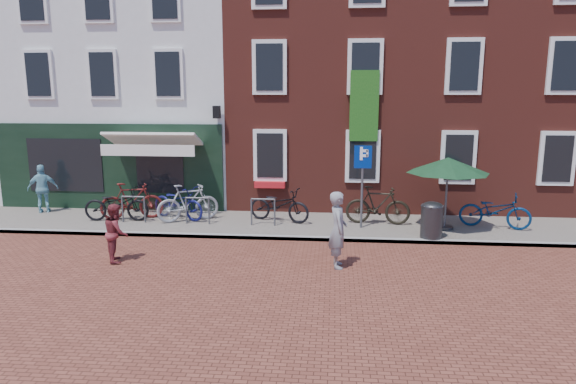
# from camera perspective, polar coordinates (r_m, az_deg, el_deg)

# --- Properties ---
(ground) EXTENTS (80.00, 80.00, 0.00)m
(ground) POSITION_cam_1_polar(r_m,az_deg,el_deg) (14.21, -5.49, -5.32)
(ground) COLOR brown
(sidewalk) EXTENTS (24.00, 3.00, 0.10)m
(sidewalk) POSITION_cam_1_polar(r_m,az_deg,el_deg) (15.48, -0.82, -3.70)
(sidewalk) COLOR slate
(sidewalk) RESTS_ON ground
(building_stucco) EXTENTS (8.00, 8.00, 9.00)m
(building_stucco) POSITION_cam_1_polar(r_m,az_deg,el_deg) (21.76, -15.51, 12.00)
(building_stucco) COLOR silver
(building_stucco) RESTS_ON ground
(building_brick_mid) EXTENTS (6.00, 8.00, 10.00)m
(building_brick_mid) POSITION_cam_1_polar(r_m,az_deg,el_deg) (20.42, 3.70, 13.86)
(building_brick_mid) COLOR maroon
(building_brick_mid) RESTS_ON ground
(building_brick_right) EXTENTS (6.00, 8.00, 10.00)m
(building_brick_right) POSITION_cam_1_polar(r_m,az_deg,el_deg) (21.12, 20.65, 13.10)
(building_brick_right) COLOR maroon
(building_brick_right) RESTS_ON ground
(litter_bin) EXTENTS (0.58, 0.58, 1.07)m
(litter_bin) POSITION_cam_1_polar(r_m,az_deg,el_deg) (14.34, 15.88, -2.84)
(litter_bin) COLOR #2E2D2F
(litter_bin) RESTS_ON sidewalk
(parking_sign) EXTENTS (0.50, 0.07, 2.43)m
(parking_sign) POSITION_cam_1_polar(r_m,az_deg,el_deg) (14.77, 8.39, 2.26)
(parking_sign) COLOR #4C4C4F
(parking_sign) RESTS_ON sidewalk
(parasol) EXTENTS (2.35, 2.35, 2.20)m
(parasol) POSITION_cam_1_polar(r_m,az_deg,el_deg) (15.17, 17.59, 3.20)
(parasol) COLOR #4C4C4F
(parasol) RESTS_ON sidewalk
(woman) EXTENTS (0.50, 0.70, 1.79)m
(woman) POSITION_cam_1_polar(r_m,az_deg,el_deg) (11.78, 5.65, -4.24)
(woman) COLOR gray
(woman) RESTS_ON ground
(boy) EXTENTS (0.76, 0.84, 1.41)m
(boy) POSITION_cam_1_polar(r_m,az_deg,el_deg) (12.88, -18.77, -4.34)
(boy) COLOR maroon
(boy) RESTS_ON ground
(cafe_person) EXTENTS (1.02, 0.73, 1.60)m
(cafe_person) POSITION_cam_1_polar(r_m,az_deg,el_deg) (18.57, -25.88, 0.35)
(cafe_person) COLOR #79B6C5
(cafe_person) RESTS_ON sidewalk
(bicycle_0) EXTENTS (2.04, 0.86, 1.04)m
(bicycle_0) POSITION_cam_1_polar(r_m,az_deg,el_deg) (16.52, -18.74, -1.32)
(bicycle_0) COLOR black
(bicycle_0) RESTS_ON sidewalk
(bicycle_1) EXTENTS (2.00, 1.11, 1.16)m
(bicycle_1) POSITION_cam_1_polar(r_m,az_deg,el_deg) (16.59, -17.18, -0.97)
(bicycle_1) COLOR #5B1715
(bicycle_1) RESTS_ON sidewalk
(bicycle_2) EXTENTS (2.09, 1.49, 1.04)m
(bicycle_2) POSITION_cam_1_polar(r_m,az_deg,el_deg) (16.28, -12.26, -1.16)
(bicycle_2) COLOR #131554
(bicycle_2) RESTS_ON sidewalk
(bicycle_3) EXTENTS (1.95, 1.43, 1.16)m
(bicycle_3) POSITION_cam_1_polar(r_m,az_deg,el_deg) (15.90, -11.19, -1.19)
(bicycle_3) COLOR gray
(bicycle_3) RESTS_ON sidewalk
(bicycle_4) EXTENTS (2.11, 1.30, 1.04)m
(bicycle_4) POSITION_cam_1_polar(r_m,az_deg,el_deg) (15.57, -1.01, -1.45)
(bicycle_4) COLOR black
(bicycle_4) RESTS_ON sidewalk
(bicycle_5) EXTENTS (1.97, 0.72, 1.16)m
(bicycle_5) POSITION_cam_1_polar(r_m,az_deg,el_deg) (15.48, 10.07, -1.48)
(bicycle_5) COLOR black
(bicycle_5) RESTS_ON sidewalk
(bicycle_6) EXTENTS (2.10, 1.23, 1.04)m
(bicycle_6) POSITION_cam_1_polar(r_m,az_deg,el_deg) (16.01, 22.27, -1.94)
(bicycle_6) COLOR #05264E
(bicycle_6) RESTS_ON sidewalk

